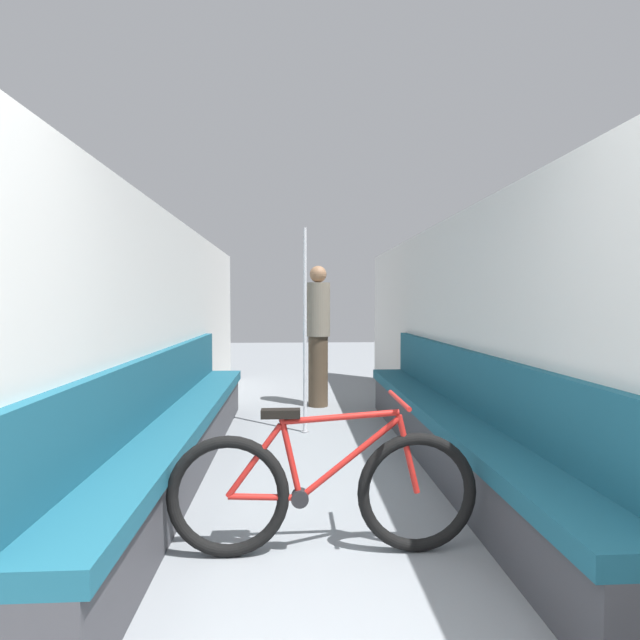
# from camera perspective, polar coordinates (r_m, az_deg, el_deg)

# --- Properties ---
(wall_left) EXTENTS (0.10, 8.92, 2.06)m
(wall_left) POSITION_cam_1_polar(r_m,az_deg,el_deg) (4.11, -18.54, -1.88)
(wall_left) COLOR silver
(wall_left) RESTS_ON ground
(wall_right) EXTENTS (0.10, 8.92, 2.06)m
(wall_right) POSITION_cam_1_polar(r_m,az_deg,el_deg) (4.22, 16.96, -1.76)
(wall_right) COLOR silver
(wall_right) RESTS_ON ground
(bench_seat_row_left) EXTENTS (0.41, 4.51, 0.93)m
(bench_seat_row_left) POSITION_cam_1_polar(r_m,az_deg,el_deg) (4.02, -15.78, -12.26)
(bench_seat_row_left) COLOR #3D3D42
(bench_seat_row_left) RESTS_ON ground
(bench_seat_row_right) EXTENTS (0.41, 4.51, 0.93)m
(bench_seat_row_right) POSITION_cam_1_polar(r_m,az_deg,el_deg) (4.12, 14.53, -11.92)
(bench_seat_row_right) COLOR #3D3D42
(bench_seat_row_right) RESTS_ON ground
(bicycle) EXTENTS (1.60, 0.46, 0.81)m
(bicycle) POSITION_cam_1_polar(r_m,az_deg,el_deg) (2.72, 0.36, -18.92)
(bicycle) COLOR black
(bicycle) RESTS_ON ground
(grab_pole_near) EXTENTS (0.08, 0.08, 2.04)m
(grab_pole_near) POSITION_cam_1_polar(r_m,az_deg,el_deg) (4.97, -1.73, -1.54)
(grab_pole_near) COLOR gray
(grab_pole_near) RESTS_ON ground
(passenger_standing) EXTENTS (0.30, 0.30, 1.76)m
(passenger_standing) POSITION_cam_1_polar(r_m,az_deg,el_deg) (6.23, -0.22, -1.57)
(passenger_standing) COLOR #473828
(passenger_standing) RESTS_ON ground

